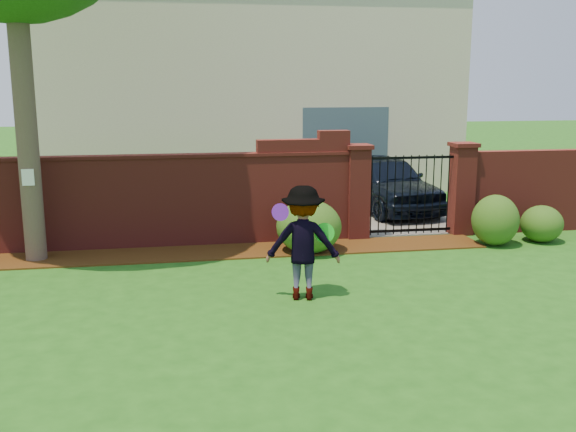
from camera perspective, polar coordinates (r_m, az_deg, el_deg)
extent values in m
cube|color=#1F5715|center=(9.00, -1.82, -8.50)|extent=(80.00, 80.00, 0.01)
cube|color=#381F0A|center=(12.10, -8.60, -3.23)|extent=(11.10, 1.08, 0.03)
cube|color=maroon|center=(12.60, -14.27, 1.02)|extent=(8.70, 0.25, 1.70)
cube|color=maroon|center=(12.68, 1.32, 6.01)|extent=(1.80, 0.25, 0.30)
cube|color=maroon|center=(12.79, 3.98, 7.07)|extent=(0.60, 0.25, 0.16)
cube|color=maroon|center=(12.47, -14.47, 5.00)|extent=(8.70, 0.31, 0.06)
cube|color=maroon|center=(14.80, 21.87, 2.08)|extent=(4.00, 0.25, 1.70)
cube|color=maroon|center=(13.07, 6.04, 1.91)|extent=(0.42, 0.42, 1.80)
cube|color=maroon|center=(12.94, 6.13, 6.02)|extent=(0.50, 0.50, 0.08)
cube|color=maroon|center=(13.84, 14.83, 2.13)|extent=(0.42, 0.42, 1.80)
cube|color=maroon|center=(13.72, 15.03, 6.00)|extent=(0.50, 0.50, 0.08)
cylinder|color=black|center=(13.16, 7.25, 1.73)|extent=(0.02, 0.02, 1.60)
cylinder|color=black|center=(13.21, 7.92, 1.75)|extent=(0.02, 0.02, 1.60)
cylinder|color=black|center=(13.26, 8.59, 1.77)|extent=(0.02, 0.02, 1.60)
cylinder|color=black|center=(13.31, 9.25, 1.79)|extent=(0.02, 0.02, 1.60)
cylinder|color=black|center=(13.36, 9.90, 1.80)|extent=(0.02, 0.02, 1.60)
cylinder|color=black|center=(13.42, 10.55, 1.82)|extent=(0.02, 0.02, 1.60)
cylinder|color=black|center=(13.48, 11.20, 1.84)|extent=(0.02, 0.02, 1.60)
cylinder|color=black|center=(13.54, 11.83, 1.85)|extent=(0.02, 0.02, 1.60)
cylinder|color=black|center=(13.60, 12.47, 1.87)|extent=(0.02, 0.02, 1.60)
cylinder|color=black|center=(13.66, 13.09, 1.88)|extent=(0.02, 0.02, 1.60)
cylinder|color=black|center=(13.73, 13.72, 1.90)|extent=(0.02, 0.02, 1.60)
cube|color=black|center=(13.56, 10.44, -1.22)|extent=(1.78, 0.03, 0.05)
cube|color=black|center=(13.32, 10.67, 5.00)|extent=(1.78, 0.03, 0.05)
cube|color=#65635E|center=(17.31, 5.80, 1.30)|extent=(3.20, 8.00, 0.01)
cube|color=beige|center=(20.48, -4.05, 11.35)|extent=(12.00, 6.00, 6.00)
cube|color=#384C5B|center=(18.14, 4.97, 5.61)|extent=(2.40, 0.12, 2.40)
imported|color=black|center=(15.93, 8.73, 2.80)|extent=(2.17, 4.20, 1.37)
cylinder|color=#4A372D|center=(12.01, -22.20, 12.74)|extent=(0.36, 0.36, 7.00)
cube|color=white|center=(11.92, -21.65, 3.14)|extent=(0.20, 0.01, 0.28)
ellipsoid|color=#1F4D17|center=(11.97, 1.82, -0.92)|extent=(1.20, 1.20, 0.98)
ellipsoid|color=#1F4D17|center=(13.12, 17.55, -0.35)|extent=(0.89, 0.89, 0.98)
ellipsoid|color=#1F4D17|center=(13.73, 21.17, -0.64)|extent=(0.81, 0.81, 0.72)
imported|color=gray|center=(9.36, 1.28, -2.39)|extent=(1.18, 0.83, 1.65)
cylinder|color=#661BAC|center=(9.05, -0.68, 0.33)|extent=(0.25, 0.10, 0.24)
cylinder|color=#1AC41D|center=(9.33, 3.18, -1.47)|extent=(0.29, 0.11, 0.29)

